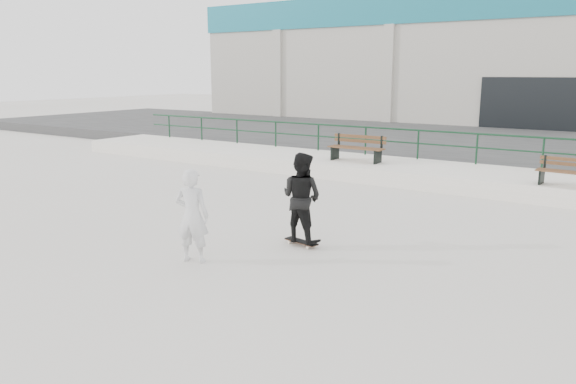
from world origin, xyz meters
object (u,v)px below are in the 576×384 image
Objects in this scene: bench_right at (570,173)px; standing_skater at (302,197)px; seated_skater at (192,216)px; skateboard at (301,242)px; bench_left at (357,148)px.

standing_skater is at bearing -116.00° from bench_right.
standing_skater is 1.03× the size of seated_skater.
skateboard is (-3.98, -6.91, -0.80)m from bench_right.
seated_skater reaches higher than bench_left.
bench_right is at bearing -139.04° from seated_skater.
standing_skater is (-3.98, -6.91, 0.13)m from bench_right.
standing_skater reaches higher than bench_left.
bench_left reaches higher than bench_right.
seated_skater is at bearing 62.04° from standing_skater.
bench_right is 0.92× the size of standing_skater.
bench_left is 1.10× the size of seated_skater.
skateboard is 0.46× the size of seated_skater.
skateboard is at bearing -71.76° from bench_left.
standing_skater is at bearing -71.76° from bench_left.
seated_skater reaches higher than bench_right.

